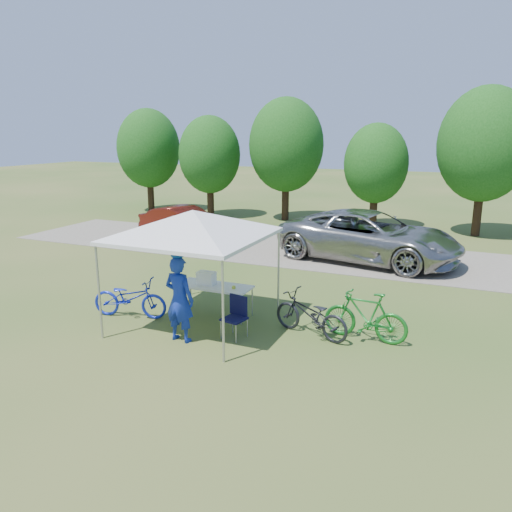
{
  "coord_description": "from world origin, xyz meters",
  "views": [
    {
      "loc": [
        5.67,
        -9.56,
        4.44
      ],
      "look_at": [
        0.68,
        2.0,
        1.28
      ],
      "focal_mm": 35.0,
      "sensor_mm": 36.0,
      "label": 1
    }
  ],
  "objects": [
    {
      "name": "gravel_strip",
      "position": [
        0.0,
        8.0,
        0.01
      ],
      "size": [
        24.0,
        5.0,
        0.02
      ],
      "primitive_type": "cube",
      "color": "gray",
      "rests_on": "ground"
    },
    {
      "name": "folding_table",
      "position": [
        0.1,
        0.76,
        0.72
      ],
      "size": [
        1.85,
        0.77,
        0.76
      ],
      "color": "white",
      "rests_on": "ground"
    },
    {
      "name": "ice_cream_cup",
      "position": [
        0.65,
        0.71,
        0.8
      ],
      "size": [
        0.09,
        0.09,
        0.07
      ],
      "primitive_type": "cylinder",
      "color": "#CBD632",
      "rests_on": "folding_table"
    },
    {
      "name": "cyclist",
      "position": [
        0.15,
        -0.92,
        0.95
      ],
      "size": [
        0.73,
        0.51,
        1.89
      ],
      "primitive_type": "imported",
      "rotation": [
        0.0,
        0.0,
        3.06
      ],
      "color": "#122998",
      "rests_on": "ground"
    },
    {
      "name": "canopy",
      "position": [
        0.0,
        0.0,
        2.65
      ],
      "size": [
        4.53,
        4.53,
        3.0
      ],
      "color": "#A5A5AA",
      "rests_on": "ground"
    },
    {
      "name": "cooler",
      "position": [
        -0.12,
        0.76,
        0.92
      ],
      "size": [
        0.44,
        0.3,
        0.32
      ],
      "color": "white",
      "rests_on": "folding_table"
    },
    {
      "name": "sedan",
      "position": [
        -5.12,
        8.0,
        0.71
      ],
      "size": [
        4.41,
        2.38,
        1.38
      ],
      "primitive_type": "imported",
      "rotation": [
        0.0,
        0.0,
        1.34
      ],
      "color": "#56150E",
      "rests_on": "gravel_strip"
    },
    {
      "name": "minivan",
      "position": [
        2.57,
        7.58,
        0.89
      ],
      "size": [
        6.68,
        4.0,
        1.74
      ],
      "primitive_type": "imported",
      "rotation": [
        0.0,
        0.0,
        1.38
      ],
      "color": "#9E9E9A",
      "rests_on": "gravel_strip"
    },
    {
      "name": "treeline",
      "position": [
        -0.29,
        14.05,
        3.53
      ],
      "size": [
        24.89,
        4.28,
        6.3
      ],
      "color": "#382314",
      "rests_on": "ground"
    },
    {
      "name": "bike_green",
      "position": [
        3.83,
        0.69,
        0.55
      ],
      "size": [
        1.87,
        0.65,
        1.11
      ],
      "primitive_type": "imported",
      "rotation": [
        0.0,
        0.0,
        -1.64
      ],
      "color": "#197424",
      "rests_on": "ground"
    },
    {
      "name": "folding_chair",
      "position": [
        1.16,
        -0.21,
        0.54
      ],
      "size": [
        0.55,
        0.57,
        0.92
      ],
      "rotation": [
        0.0,
        0.0,
        -0.21
      ],
      "color": "black",
      "rests_on": "ground"
    },
    {
      "name": "bike_blue",
      "position": [
        -1.72,
        -0.19,
        0.49
      ],
      "size": [
        1.96,
        1.03,
        0.98
      ],
      "primitive_type": "imported",
      "rotation": [
        0.0,
        0.0,
        1.78
      ],
      "color": "#1425B4",
      "rests_on": "ground"
    },
    {
      "name": "ground",
      "position": [
        0.0,
        0.0,
        0.0
      ],
      "size": [
        100.0,
        100.0,
        0.0
      ],
      "primitive_type": "plane",
      "color": "#2D5119",
      "rests_on": "ground"
    },
    {
      "name": "bike_dark",
      "position": [
        2.67,
        0.44,
        0.5
      ],
      "size": [
        2.0,
        1.18,
        0.99
      ],
      "primitive_type": "imported",
      "rotation": [
        0.0,
        0.0,
        -1.87
      ],
      "color": "black",
      "rests_on": "ground"
    }
  ]
}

